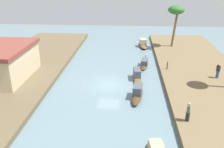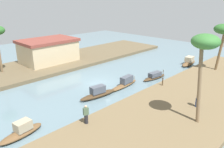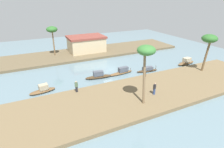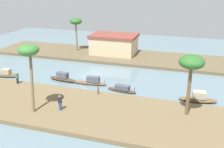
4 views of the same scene
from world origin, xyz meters
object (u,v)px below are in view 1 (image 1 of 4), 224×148
at_px(sampan_downstream_large, 137,76).
at_px(person_on_near_bank, 218,71).
at_px(palm_tree_left_far, 176,11).
at_px(sampan_foreground, 137,93).
at_px(mooring_post, 167,66).
at_px(sampan_upstream_small, 143,44).
at_px(sampan_with_tall_canopy, 144,63).
at_px(riverside_building, 2,62).
at_px(person_by_mooring, 188,112).

bearing_deg(sampan_downstream_large, person_on_near_bank, -93.19).
height_order(sampan_downstream_large, palm_tree_left_far, palm_tree_left_far).
xyz_separation_m(sampan_foreground, mooring_post, (6.95, -3.86, 0.51)).
xyz_separation_m(sampan_upstream_small, sampan_downstream_large, (-14.54, 1.27, -0.03)).
relative_size(person_on_near_bank, palm_tree_left_far, 0.26).
bearing_deg(sampan_foreground, sampan_with_tall_canopy, 0.40).
xyz_separation_m(sampan_foreground, person_on_near_bank, (4.54, -9.23, 0.82)).
bearing_deg(sampan_upstream_small, mooring_post, -173.95).
bearing_deg(sampan_with_tall_canopy, mooring_post, -123.29).
xyz_separation_m(sampan_with_tall_canopy, person_on_near_bank, (-4.77, -8.08, 0.92)).
xyz_separation_m(palm_tree_left_far, riverside_building, (-14.81, 21.56, -3.82)).
relative_size(mooring_post, palm_tree_left_far, 0.14).
relative_size(sampan_upstream_small, palm_tree_left_far, 0.70).
bearing_deg(riverside_building, sampan_downstream_large, -85.09).
relative_size(sampan_downstream_large, mooring_post, 5.43).
height_order(sampan_foreground, sampan_downstream_large, sampan_foreground).
bearing_deg(sampan_foreground, person_by_mooring, -133.70).
relative_size(person_on_near_bank, mooring_post, 1.83).
bearing_deg(sampan_upstream_small, person_on_near_bank, -157.10).
xyz_separation_m(sampan_foreground, sampan_with_tall_canopy, (9.30, -1.15, -0.09)).
height_order(sampan_foreground, sampan_with_tall_canopy, sampan_foreground).
distance_m(sampan_with_tall_canopy, person_by_mooring, 14.48).
distance_m(sampan_foreground, sampan_downstream_large, 4.41).
distance_m(sampan_upstream_small, sampan_downstream_large, 14.60).
relative_size(sampan_upstream_small, person_on_near_bank, 2.67).
xyz_separation_m(sampan_foreground, riverside_building, (3.01, 15.32, 1.89)).
relative_size(person_by_mooring, palm_tree_left_far, 0.25).
bearing_deg(mooring_post, sampan_downstream_large, 123.87).
xyz_separation_m(sampan_upstream_small, palm_tree_left_far, (-1.12, -4.90, 5.70)).
bearing_deg(sampan_with_tall_canopy, sampan_upstream_small, 6.68).
relative_size(person_by_mooring, riverside_building, 0.19).
xyz_separation_m(person_by_mooring, riverside_building, (7.89, 19.24, 1.08)).
relative_size(sampan_upstream_small, sampan_with_tall_canopy, 1.11).
bearing_deg(riverside_building, mooring_post, -78.67).
bearing_deg(person_by_mooring, sampan_foreground, 55.29).
bearing_deg(palm_tree_left_far, sampan_with_tall_canopy, 149.15).
xyz_separation_m(sampan_with_tall_canopy, mooring_post, (-2.36, -2.70, 0.60)).
bearing_deg(palm_tree_left_far, sampan_upstream_small, 77.11).
xyz_separation_m(sampan_downstream_large, riverside_building, (-1.39, 15.39, 1.92)).
distance_m(sampan_downstream_large, mooring_post, 4.59).
relative_size(sampan_foreground, sampan_with_tall_canopy, 1.13).
distance_m(sampan_with_tall_canopy, riverside_building, 17.74).
xyz_separation_m(sampan_downstream_large, palm_tree_left_far, (13.42, -6.17, 5.74)).
bearing_deg(person_on_near_bank, riverside_building, -106.77).
distance_m(palm_tree_left_far, riverside_building, 26.43).
xyz_separation_m(sampan_upstream_small, sampan_with_tall_canopy, (-9.64, 0.19, -0.10)).
bearing_deg(riverside_building, person_by_mooring, -112.56).
xyz_separation_m(person_on_near_bank, palm_tree_left_far, (13.29, 2.99, 4.89)).
height_order(person_by_mooring, riverside_building, riverside_building).
bearing_deg(sampan_downstream_large, sampan_with_tall_canopy, -16.50).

